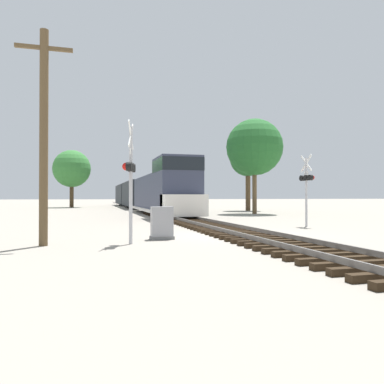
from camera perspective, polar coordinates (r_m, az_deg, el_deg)
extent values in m
plane|color=gray|center=(15.89, 6.88, -6.50)|extent=(400.00, 400.00, 0.00)
cube|color=black|center=(8.97, 27.01, -10.45)|extent=(2.60, 0.22, 0.16)
cube|color=black|center=(9.42, 24.52, -9.99)|extent=(2.60, 0.22, 0.16)
cube|color=black|center=(9.88, 22.27, -9.56)|extent=(2.60, 0.22, 0.16)
cube|color=black|center=(10.36, 20.23, -9.15)|extent=(2.60, 0.22, 0.16)
cube|color=black|center=(10.85, 18.37, -8.77)|extent=(2.60, 0.22, 0.16)
cube|color=black|center=(11.35, 16.68, -8.42)|extent=(2.60, 0.22, 0.16)
cube|color=black|center=(11.86, 15.14, -8.09)|extent=(2.60, 0.22, 0.16)
cube|color=black|center=(12.38, 13.73, -7.78)|extent=(2.60, 0.22, 0.16)
cube|color=black|center=(12.90, 12.43, -7.49)|extent=(2.60, 0.22, 0.16)
cube|color=black|center=(13.43, 11.23, -7.22)|extent=(2.60, 0.22, 0.16)
cube|color=black|center=(13.97, 10.13, -6.97)|extent=(2.60, 0.22, 0.16)
cube|color=black|center=(14.51, 9.11, -6.74)|extent=(2.60, 0.22, 0.16)
cube|color=black|center=(15.06, 8.17, -6.52)|extent=(2.60, 0.22, 0.16)
cube|color=black|center=(15.61, 7.29, -6.31)|extent=(2.60, 0.22, 0.16)
cube|color=black|center=(16.16, 6.48, -6.12)|extent=(2.60, 0.22, 0.16)
cube|color=black|center=(16.72, 5.72, -5.94)|extent=(2.60, 0.22, 0.16)
cube|color=black|center=(17.28, 5.00, -5.77)|extent=(2.60, 0.22, 0.16)
cube|color=black|center=(17.84, 4.34, -5.61)|extent=(2.60, 0.22, 0.16)
cube|color=black|center=(18.40, 3.71, -5.46)|extent=(2.60, 0.22, 0.16)
cube|color=black|center=(18.97, 3.12, -5.31)|extent=(2.60, 0.22, 0.16)
cube|color=black|center=(19.54, 2.57, -5.18)|extent=(2.60, 0.22, 0.16)
cube|color=black|center=(20.11, 2.05, -5.05)|extent=(2.60, 0.22, 0.16)
cube|color=black|center=(20.68, 1.56, -4.93)|extent=(2.60, 0.22, 0.16)
cube|color=black|center=(21.26, 1.09, -4.82)|extent=(2.60, 0.22, 0.16)
cube|color=black|center=(21.83, 0.65, -4.71)|extent=(2.60, 0.22, 0.16)
cube|color=black|center=(22.41, 0.23, -4.60)|extent=(2.60, 0.22, 0.16)
cube|color=black|center=(22.99, -0.17, -4.50)|extent=(2.60, 0.22, 0.16)
cube|color=black|center=(23.57, -0.55, -4.41)|extent=(2.60, 0.22, 0.16)
cube|color=black|center=(24.15, -0.91, -4.32)|extent=(2.60, 0.22, 0.16)
cube|color=black|center=(24.73, -1.25, -4.23)|extent=(2.60, 0.22, 0.16)
cube|color=black|center=(25.31, -1.57, -4.15)|extent=(2.60, 0.22, 0.16)
cube|color=black|center=(25.89, -1.89, -4.07)|extent=(2.60, 0.22, 0.16)
cube|color=black|center=(26.47, -2.18, -4.00)|extent=(2.60, 0.22, 0.16)
cube|color=black|center=(27.06, -2.47, -3.93)|extent=(2.60, 0.22, 0.16)
cube|color=black|center=(27.64, -2.74, -3.86)|extent=(2.60, 0.22, 0.16)
cube|color=black|center=(28.23, -3.01, -3.79)|extent=(2.60, 0.22, 0.16)
cube|color=black|center=(28.81, -3.26, -3.73)|extent=(2.60, 0.22, 0.16)
cube|color=black|center=(29.40, -3.50, -3.67)|extent=(2.60, 0.22, 0.16)
cube|color=black|center=(29.99, -3.73, -3.61)|extent=(2.60, 0.22, 0.16)
cube|color=black|center=(30.58, -3.95, -3.55)|extent=(2.60, 0.22, 0.16)
cube|color=black|center=(31.16, -4.17, -3.50)|extent=(2.60, 0.22, 0.16)
cube|color=black|center=(31.75, -4.37, -3.45)|extent=(2.60, 0.22, 0.16)
cube|color=black|center=(32.34, -4.57, -3.39)|extent=(2.60, 0.22, 0.16)
cube|color=black|center=(32.93, -4.76, -3.35)|extent=(2.60, 0.22, 0.16)
cube|color=black|center=(33.52, -4.95, -3.30)|extent=(2.60, 0.22, 0.16)
cube|color=black|center=(34.11, -5.13, -3.25)|extent=(2.60, 0.22, 0.16)
cube|color=black|center=(34.70, -5.30, -3.21)|extent=(2.60, 0.22, 0.16)
cube|color=slate|center=(15.61, 4.42, -5.74)|extent=(0.07, 160.00, 0.15)
cube|color=slate|center=(16.15, 9.25, -5.57)|extent=(0.07, 160.00, 0.15)
cube|color=#33384C|center=(36.03, -5.67, -0.21)|extent=(2.43, 13.46, 3.20)
cube|color=#33384C|center=(26.79, -2.36, 0.92)|extent=(2.86, 4.23, 4.10)
cube|color=black|center=(26.87, -2.35, 4.01)|extent=(2.89, 4.27, 0.90)
cube|color=white|center=(24.73, -1.27, -2.04)|extent=(2.86, 1.92, 1.44)
cube|color=white|center=(33.21, -4.85, -2.72)|extent=(2.91, 18.84, 0.24)
cube|color=black|center=(27.08, -2.49, -3.03)|extent=(1.58, 2.20, 1.00)
cube|color=black|center=(39.37, -6.48, -2.30)|extent=(1.58, 2.20, 1.00)
cube|color=#2D3338|center=(51.18, -8.49, -0.28)|extent=(2.71, 14.33, 3.31)
cube|color=black|center=(46.57, -7.83, -2.10)|extent=(1.58, 2.20, 0.90)
cube|color=black|center=(55.82, -9.04, -1.87)|extent=(1.58, 2.20, 0.90)
cube|color=#2D3338|center=(66.84, -10.05, -0.37)|extent=(2.71, 14.33, 3.31)
cube|color=black|center=(62.21, -9.67, -1.74)|extent=(1.58, 2.20, 0.90)
cube|color=black|center=(71.49, -10.38, -1.60)|extent=(1.58, 2.20, 0.90)
cylinder|color=#B7B7BC|center=(12.83, -9.31, 1.04)|extent=(0.12, 0.12, 3.99)
cube|color=white|center=(12.99, -9.30, 8.54)|extent=(0.27, 0.90, 0.93)
cube|color=white|center=(12.99, -9.30, 8.54)|extent=(0.27, 0.90, 0.93)
cube|color=black|center=(12.86, -9.31, 3.73)|extent=(0.28, 0.85, 0.06)
cylinder|color=black|center=(13.21, -9.06, 3.61)|extent=(0.25, 0.34, 0.30)
sphere|color=red|center=(13.22, -9.49, 3.61)|extent=(0.26, 0.26, 0.26)
cylinder|color=black|center=(12.86, -9.31, 3.73)|extent=(0.25, 0.34, 0.30)
sphere|color=red|center=(12.88, -9.75, 3.72)|extent=(0.26, 0.26, 0.26)
cylinder|color=black|center=(12.52, -9.57, 3.85)|extent=(0.25, 0.34, 0.30)
sphere|color=red|center=(12.54, -10.02, 3.85)|extent=(0.26, 0.26, 0.26)
cube|color=white|center=(12.92, -9.30, 6.13)|extent=(0.11, 0.32, 0.20)
cylinder|color=#B7B7BC|center=(20.77, 17.02, -0.02)|extent=(0.12, 0.12, 3.68)
cube|color=white|center=(20.84, 17.00, 4.22)|extent=(0.11, 0.93, 0.93)
cube|color=white|center=(20.84, 17.00, 4.22)|extent=(0.11, 0.93, 0.93)
cube|color=black|center=(20.79, 17.01, 2.07)|extent=(0.14, 0.86, 0.06)
cylinder|color=black|center=(20.51, 17.60, 2.11)|extent=(0.21, 0.31, 0.30)
sphere|color=red|center=(20.58, 17.82, 2.10)|extent=(0.26, 0.26, 0.26)
cylinder|color=black|center=(20.79, 17.01, 2.07)|extent=(0.21, 0.31, 0.30)
sphere|color=red|center=(20.85, 17.23, 2.06)|extent=(0.26, 0.26, 0.26)
cylinder|color=black|center=(21.07, 16.43, 2.03)|extent=(0.21, 0.31, 0.30)
sphere|color=red|center=(21.13, 16.65, 2.03)|extent=(0.26, 0.26, 0.26)
cube|color=white|center=(20.80, 17.01, 2.71)|extent=(0.06, 0.32, 0.20)
cube|color=slate|center=(14.20, -4.61, -6.96)|extent=(0.88, 0.50, 0.12)
cube|color=#939399|center=(14.14, -4.61, -4.48)|extent=(0.80, 0.46, 1.11)
cylinder|color=brown|center=(13.27, -21.66, 7.74)|extent=(0.28, 0.28, 7.09)
cube|color=brown|center=(14.01, -21.60, 19.74)|extent=(1.80, 0.12, 0.12)
cylinder|color=brown|center=(34.98, 9.51, 0.46)|extent=(0.41, 0.41, 4.60)
sphere|color=#236028|center=(35.27, 9.49, 6.75)|extent=(5.22, 5.22, 5.22)
cylinder|color=brown|center=(42.50, 8.53, 0.33)|extent=(0.55, 0.55, 4.71)
sphere|color=#1E5123|center=(42.72, 8.52, 5.15)|extent=(4.11, 4.11, 4.11)
cylinder|color=#473521|center=(57.59, -17.87, -0.23)|extent=(0.58, 0.58, 4.06)
sphere|color=#337533|center=(57.73, -17.86, 3.41)|extent=(5.45, 5.45, 5.45)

